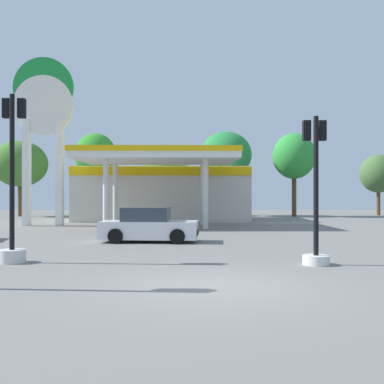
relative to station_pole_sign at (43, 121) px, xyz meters
name	(u,v)px	position (x,y,z in m)	size (l,w,h in m)	color
ground_plane	(215,286)	(9.29, -18.55, -6.43)	(90.00, 90.00, 0.00)	slate
gas_station	(162,191)	(7.02, 5.70, -4.24)	(12.45, 13.77, 4.57)	beige
station_pole_sign	(43,121)	(0.00, 0.00, 0.00)	(3.68, 0.56, 10.33)	white
car_0	(149,226)	(7.18, -9.44, -5.79)	(4.09, 2.06, 1.42)	black
traffic_signal_2	(12,210)	(3.66, -15.06, -4.91)	(0.77, 0.77, 4.87)	silver
traffic_signal_3	(316,211)	(12.33, -15.59, -4.92)	(0.75, 0.75, 4.17)	silver
tree_0	(20,164)	(-5.53, 11.69, -1.90)	(4.69, 4.69, 6.53)	brown
tree_1	(96,156)	(1.00, 11.58, -1.23)	(3.56, 3.56, 7.17)	brown
tree_2	(166,167)	(6.98, 12.87, -2.13)	(3.82, 3.82, 6.31)	brown
tree_3	(226,155)	(12.29, 12.01, -1.08)	(4.50, 4.50, 7.38)	brown
tree_4	(294,156)	(18.02, 10.90, -1.29)	(3.64, 3.64, 7.12)	brown
tree_5	(378,174)	(26.19, 13.07, -2.68)	(3.28, 3.28, 5.49)	brown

